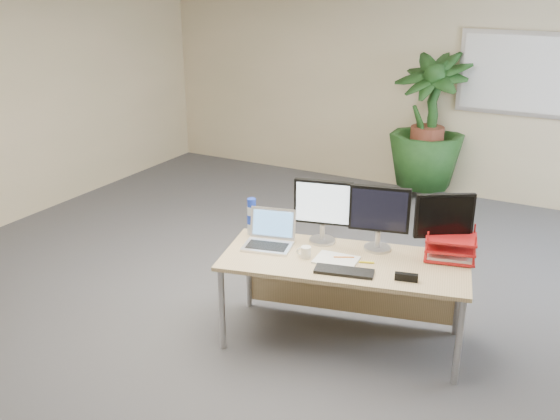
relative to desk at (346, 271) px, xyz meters
The scene contains 17 objects.
floor 0.91m from the desk, 157.05° to the right, with size 8.00×8.00×0.00m, color #47474C.
back_wall 3.86m from the desk, 100.40° to the left, with size 7.00×0.04×2.70m, color tan.
whiteboard 3.85m from the desk, 81.97° to the left, with size 1.30×0.04×0.95m.
desk is the anchor object (origin of this frame).
floor_plant 3.44m from the desk, 96.25° to the left, with size 0.84×0.84×1.50m, color #163A15.
monitor_left 0.51m from the desk, 154.27° to the left, with size 0.44×0.20×0.49m.
monitor_right 0.49m from the desk, 48.23° to the left, with size 0.44×0.20×0.49m.
monitor_dark 0.80m from the desk, 26.79° to the left, with size 0.38×0.26×0.48m.
laptop 0.63m from the desk, 168.88° to the right, with size 0.42×0.39×0.26m.
keyboard 0.35m from the desk, 70.52° to the right, with size 0.41×0.14×0.02m, color black.
coffee_mug 0.36m from the desk, 141.59° to the right, with size 0.11×0.07×0.08m.
spiral_notebook 0.20m from the desk, 98.48° to the right, with size 0.30×0.23×0.01m, color silver.
orange_pen 0.18m from the desk, 79.79° to the right, with size 0.01×0.01×0.15m, color orange.
yellow_highlighter 0.25m from the desk, 21.93° to the right, with size 0.01×0.01×0.11m, color yellow.
water_bottle 0.86m from the desk, behind, with size 0.08×0.08×0.30m.
letter_tray 0.77m from the desk, 22.43° to the left, with size 0.41×0.34×0.17m.
stapler 0.58m from the desk, 21.38° to the right, with size 0.15×0.04×0.05m, color black.
Camera 1 is at (2.23, -3.62, 2.61)m, focal length 40.00 mm.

